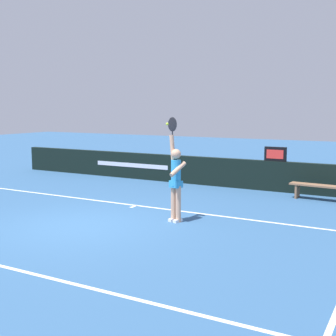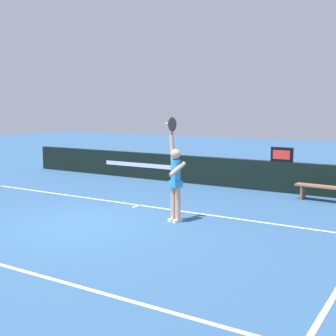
% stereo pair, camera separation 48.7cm
% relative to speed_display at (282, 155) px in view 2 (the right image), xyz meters
% --- Properties ---
extents(ground_plane, '(60.00, 60.00, 0.00)m').
position_rel_speed_display_xyz_m(ground_plane, '(-2.76, -6.45, -1.22)').
color(ground_plane, '#2F5883').
extents(court_lines, '(11.99, 5.28, 0.00)m').
position_rel_speed_display_xyz_m(court_lines, '(-2.76, -6.61, -1.22)').
color(court_lines, white).
rests_on(court_lines, ground).
extents(back_wall, '(16.14, 0.23, 0.99)m').
position_rel_speed_display_xyz_m(back_wall, '(-2.77, 0.00, -0.73)').
color(back_wall, black).
rests_on(back_wall, ground).
extents(speed_display, '(0.71, 0.13, 0.47)m').
position_rel_speed_display_xyz_m(speed_display, '(0.00, 0.00, 0.00)').
color(speed_display, black).
rests_on(speed_display, back_wall).
extents(tennis_player, '(0.47, 0.52, 2.51)m').
position_rel_speed_display_xyz_m(tennis_player, '(-0.97, -5.06, -0.18)').
color(tennis_player, tan).
rests_on(tennis_player, ground).
extents(tennis_ball, '(0.07, 0.07, 0.07)m').
position_rel_speed_display_xyz_m(tennis_ball, '(-1.09, -5.25, 1.12)').
color(tennis_ball, '#C4E132').
extents(courtside_bench_near, '(1.75, 0.49, 0.47)m').
position_rel_speed_display_xyz_m(courtside_bench_near, '(1.57, -0.82, -0.86)').
color(courtside_bench_near, '#8B6346').
rests_on(courtside_bench_near, ground).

